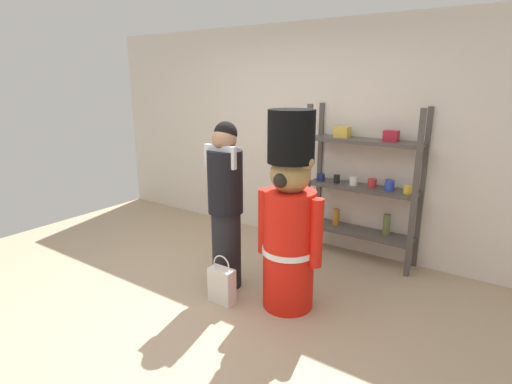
# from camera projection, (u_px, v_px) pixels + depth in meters

# --- Properties ---
(ground_plane) EXTENTS (6.40, 6.40, 0.00)m
(ground_plane) POSITION_uv_depth(u_px,v_px,m) (187.00, 315.00, 3.49)
(ground_plane) COLOR tan
(back_wall) EXTENTS (6.40, 0.12, 2.60)m
(back_wall) POSITION_uv_depth(u_px,v_px,m) (311.00, 136.00, 4.89)
(back_wall) COLOR silver
(back_wall) RESTS_ON ground_plane
(merchandise_shelf) EXTENTS (1.22, 0.35, 1.70)m
(merchandise_shelf) POSITION_uv_depth(u_px,v_px,m) (362.00, 185.00, 4.42)
(merchandise_shelf) COLOR #4C4742
(merchandise_shelf) RESTS_ON ground_plane
(teddy_bear_guard) EXTENTS (0.62, 0.46, 1.73)m
(teddy_bear_guard) POSITION_uv_depth(u_px,v_px,m) (289.00, 219.00, 3.44)
(teddy_bear_guard) COLOR red
(teddy_bear_guard) RESTS_ON ground_plane
(person_shopper) EXTENTS (0.34, 0.33, 1.60)m
(person_shopper) POSITION_uv_depth(u_px,v_px,m) (226.00, 203.00, 3.79)
(person_shopper) COLOR black
(person_shopper) RESTS_ON ground_plane
(shopping_bag) EXTENTS (0.24, 0.12, 0.46)m
(shopping_bag) POSITION_uv_depth(u_px,v_px,m) (222.00, 285.00, 3.66)
(shopping_bag) COLOR silver
(shopping_bag) RESTS_ON ground_plane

